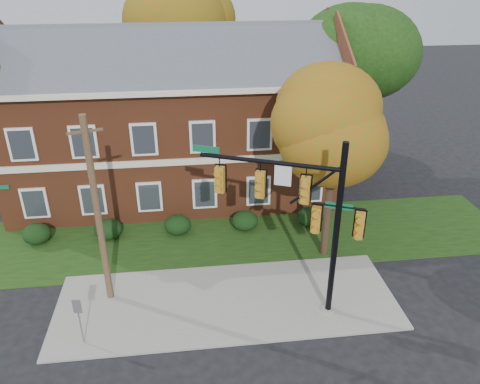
{
  "coord_description": "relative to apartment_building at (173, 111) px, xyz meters",
  "views": [
    {
      "loc": [
        -1.33,
        -14.28,
        12.87
      ],
      "look_at": [
        0.79,
        3.0,
        4.1
      ],
      "focal_mm": 35.0,
      "sensor_mm": 36.0,
      "label": 1
    }
  ],
  "objects": [
    {
      "name": "grass_strip",
      "position": [
        2.0,
        -5.95,
        -4.97
      ],
      "size": [
        30.0,
        6.0,
        0.04
      ],
      "primitive_type": "cube",
      "color": "#193811",
      "rests_on": "ground"
    },
    {
      "name": "utility_pole",
      "position": [
        -2.84,
        -10.08,
        -0.92
      ],
      "size": [
        1.21,
        0.47,
        8.01
      ],
      "rotation": [
        0.0,
        0.0,
        0.31
      ],
      "color": "#4D3424",
      "rests_on": "ground"
    },
    {
      "name": "sidewalk",
      "position": [
        2.0,
        -10.95,
        -4.95
      ],
      "size": [
        14.0,
        5.0,
        0.08
      ],
      "primitive_type": "cube",
      "color": "gray",
      "rests_on": "ground"
    },
    {
      "name": "apartment_building",
      "position": [
        0.0,
        0.0,
        0.0
      ],
      "size": [
        18.8,
        8.8,
        9.74
      ],
      "color": "brown",
      "rests_on": "ground"
    },
    {
      "name": "tree_right_rear",
      "position": [
        11.31,
        0.86,
        3.13
      ],
      "size": [
        6.3,
        5.95,
        10.62
      ],
      "color": "black",
      "rests_on": "ground"
    },
    {
      "name": "hedge_far_left",
      "position": [
        -7.0,
        -5.25,
        -4.46
      ],
      "size": [
        1.4,
        1.26,
        1.05
      ],
      "primitive_type": "ellipsoid",
      "color": "black",
      "rests_on": "ground"
    },
    {
      "name": "tree_near_right",
      "position": [
        7.22,
        -8.09,
        1.68
      ],
      "size": [
        4.5,
        4.25,
        8.58
      ],
      "color": "black",
      "rests_on": "ground"
    },
    {
      "name": "sign_post",
      "position": [
        -3.5,
        -12.66,
        -3.57
      ],
      "size": [
        0.3,
        0.06,
        2.08
      ],
      "rotation": [
        0.0,
        0.0,
        -0.09
      ],
      "color": "slate",
      "rests_on": "ground"
    },
    {
      "name": "ground",
      "position": [
        2.0,
        -11.95,
        -4.99
      ],
      "size": [
        120.0,
        120.0,
        0.0
      ],
      "primitive_type": "plane",
      "color": "black",
      "rests_on": "ground"
    },
    {
      "name": "hedge_left",
      "position": [
        -3.5,
        -5.25,
        -4.46
      ],
      "size": [
        1.4,
        1.26,
        1.05
      ],
      "primitive_type": "ellipsoid",
      "color": "black",
      "rests_on": "ground"
    },
    {
      "name": "hedge_far_right",
      "position": [
        7.0,
        -5.25,
        -4.46
      ],
      "size": [
        1.4,
        1.26,
        1.05
      ],
      "primitive_type": "ellipsoid",
      "color": "black",
      "rests_on": "ground"
    },
    {
      "name": "hedge_right",
      "position": [
        3.5,
        -5.25,
        -4.46
      ],
      "size": [
        1.4,
        1.26,
        1.05
      ],
      "primitive_type": "ellipsoid",
      "color": "black",
      "rests_on": "ground"
    },
    {
      "name": "tree_far_rear",
      "position": [
        1.34,
        7.84,
        3.86
      ],
      "size": [
        6.84,
        6.46,
        11.52
      ],
      "color": "black",
      "rests_on": "ground"
    },
    {
      "name": "traffic_signal",
      "position": [
        4.79,
        -11.51,
        -0.44
      ],
      "size": [
        6.11,
        2.74,
        7.33
      ],
      "rotation": [
        0.0,
        0.0,
        -0.4
      ],
      "color": "gray",
      "rests_on": "ground"
    },
    {
      "name": "hedge_center",
      "position": [
        0.0,
        -5.25,
        -4.46
      ],
      "size": [
        1.4,
        1.26,
        1.05
      ],
      "primitive_type": "ellipsoid",
      "color": "black",
      "rests_on": "ground"
    }
  ]
}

